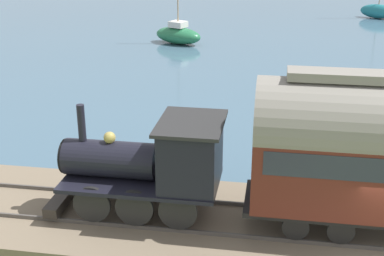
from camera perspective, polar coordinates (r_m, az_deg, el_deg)
harbor_water at (r=57.73m, az=13.04°, el=11.83°), size 80.00×80.00×0.01m
steam_locomotive at (r=15.93m, az=-3.80°, el=-3.47°), size 2.44×5.27×3.32m
sailboat_green at (r=41.86m, az=-1.49°, el=9.94°), size 3.21×4.33×7.02m
sailboat_teal at (r=56.14m, az=19.24°, el=11.73°), size 2.71×3.63×8.87m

